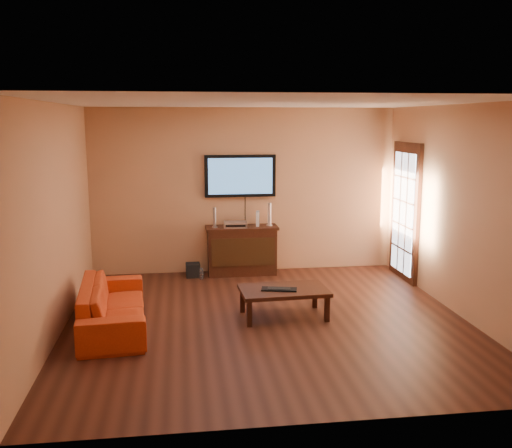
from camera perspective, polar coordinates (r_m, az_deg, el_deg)
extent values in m
plane|color=black|center=(7.30, 1.14, -9.65)|extent=(5.00, 5.00, 0.00)
plane|color=tan|center=(9.41, -1.16, 3.35)|extent=(5.00, 0.00, 5.00)
plane|color=tan|center=(7.02, -19.41, 0.36)|extent=(0.00, 5.00, 5.00)
plane|color=tan|center=(7.74, 19.80, 1.22)|extent=(0.00, 5.00, 5.00)
plane|color=white|center=(6.86, 1.23, 12.05)|extent=(5.00, 5.00, 0.00)
cube|color=black|center=(9.29, 14.69, 1.05)|extent=(0.06, 1.02, 2.22)
cube|color=white|center=(9.28, 14.48, 1.05)|extent=(0.01, 0.79, 1.89)
cube|color=black|center=(9.35, -1.43, -2.76)|extent=(1.10, 0.41, 0.75)
cube|color=black|center=(9.13, -1.29, -2.83)|extent=(1.02, 0.02, 0.45)
cube|color=black|center=(9.26, -1.44, -0.37)|extent=(1.17, 0.45, 0.04)
cube|color=black|center=(9.33, -1.59, 4.83)|extent=(1.16, 0.07, 0.69)
cube|color=#396494|center=(9.29, -1.56, 4.81)|extent=(1.05, 0.01, 0.58)
cube|color=black|center=(7.34, 2.80, -6.66)|extent=(1.14, 0.72, 0.05)
cube|color=black|center=(7.05, -0.66, -8.98)|extent=(0.06, 0.06, 0.33)
cube|color=black|center=(7.28, 7.11, -8.44)|extent=(0.06, 0.06, 0.33)
cube|color=black|center=(7.56, -1.37, -7.63)|extent=(0.06, 0.06, 0.33)
cube|color=black|center=(7.77, 5.90, -7.18)|extent=(0.06, 0.06, 0.33)
imported|color=#BD3815|center=(7.19, -14.14, -7.16)|extent=(0.71, 1.95, 0.75)
cylinder|color=silver|center=(9.19, -4.15, -0.31)|extent=(0.09, 0.09, 0.01)
cylinder|color=silver|center=(9.16, -4.16, 0.69)|extent=(0.05, 0.05, 0.31)
cylinder|color=silver|center=(9.32, 1.36, -0.12)|extent=(0.10, 0.10, 0.02)
cylinder|color=silver|center=(9.29, 1.36, 1.01)|extent=(0.06, 0.06, 0.36)
cube|color=silver|center=(9.21, -2.09, -0.04)|extent=(0.39, 0.29, 0.09)
cube|color=white|center=(9.29, 0.18, 0.55)|extent=(0.08, 0.18, 0.24)
cube|color=black|center=(9.28, -6.32, -4.60)|extent=(0.23, 0.23, 0.22)
cylinder|color=white|center=(9.13, -5.49, -5.01)|extent=(0.07, 0.07, 0.17)
sphere|color=white|center=(9.11, -5.50, -4.46)|extent=(0.03, 0.03, 0.03)
cube|color=black|center=(7.27, 2.32, -6.54)|extent=(0.47, 0.26, 0.02)
cube|color=black|center=(7.27, 2.33, -6.44)|extent=(0.31, 0.18, 0.01)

